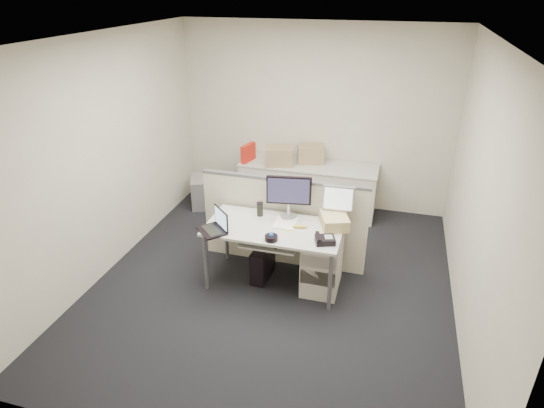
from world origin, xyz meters
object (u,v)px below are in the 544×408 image
(laptop, at_px, (211,222))
(desk_phone, at_px, (325,240))
(monitor_main, at_px, (289,197))
(desk, at_px, (274,232))

(laptop, height_order, desk_phone, laptop)
(monitor_main, bearing_deg, desk, -119.25)
(laptop, distance_m, desk_phone, 1.23)
(desk_phone, bearing_deg, monitor_main, 119.25)
(desk, distance_m, laptop, 0.71)
(monitor_main, relative_size, laptop, 1.57)
(monitor_main, distance_m, desk_phone, 0.71)
(monitor_main, xyz_separation_m, laptop, (-0.72, -0.55, -0.13))
(desk, height_order, monitor_main, monitor_main)
(monitor_main, distance_m, laptop, 0.92)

